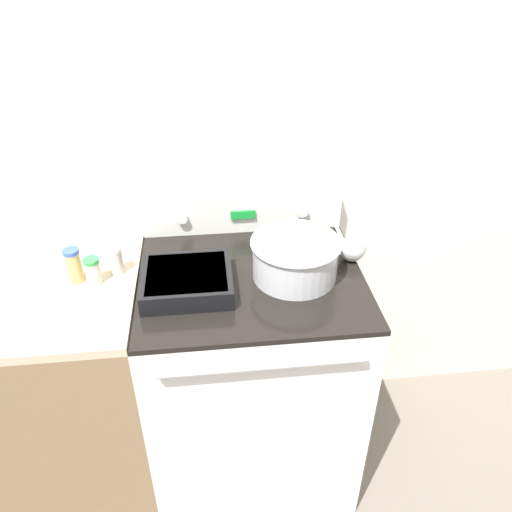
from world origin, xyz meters
TOP-DOWN VIEW (x-y plane):
  - kitchen_wall at (0.00, 0.68)m, footprint 8.00×0.05m
  - stove_range at (0.00, 0.32)m, footprint 0.74×0.67m
  - control_panel at (0.00, 0.62)m, footprint 0.74×0.07m
  - side_counter at (-0.65, 0.32)m, footprint 0.56×0.64m
  - mixing_bowl at (0.14, 0.30)m, footprint 0.29×0.29m
  - casserole_dish at (-0.21, 0.26)m, footprint 0.28×0.25m
  - ladle at (0.35, 0.38)m, footprint 0.09×0.31m
  - spice_jar_white_cap at (-0.43, 0.36)m, footprint 0.05×0.05m
  - spice_jar_green_cap at (-0.50, 0.32)m, footprint 0.05×0.05m
  - spice_jar_blue_cap at (-0.56, 0.33)m, footprint 0.05×0.05m

SIDE VIEW (x-z plane):
  - stove_range at x=0.00m, z-range 0.00..0.94m
  - side_counter at x=-0.65m, z-range 0.00..0.95m
  - casserole_dish at x=-0.21m, z-range 0.95..1.01m
  - ladle at x=0.35m, z-range 0.94..1.03m
  - spice_jar_green_cap at x=-0.50m, z-range 0.95..1.04m
  - spice_jar_white_cap at x=-0.43m, z-range 0.95..1.05m
  - spice_jar_blue_cap at x=-0.56m, z-range 0.95..1.07m
  - control_panel at x=0.00m, z-range 0.94..1.08m
  - mixing_bowl at x=0.14m, z-range 0.95..1.08m
  - kitchen_wall at x=0.00m, z-range 0.00..2.50m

